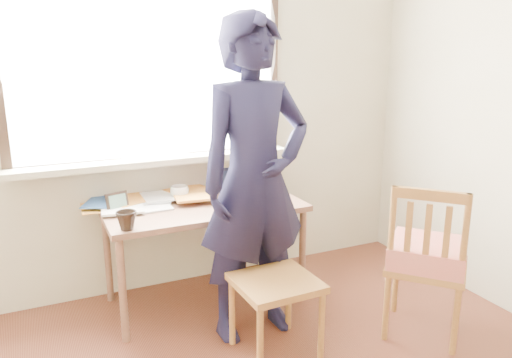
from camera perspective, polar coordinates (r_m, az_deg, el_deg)
name	(u,v)px	position (r m, az deg, el deg)	size (l,w,h in m)	color
room_shell	(321,50)	(1.75, 7.43, 14.42)	(3.52, 4.02, 2.61)	beige
desk	(204,215)	(3.24, -5.99, -4.13)	(1.25, 0.63, 0.67)	brown
laptop	(245,194)	(3.26, -1.32, -1.68)	(0.34, 0.29, 0.21)	black
mug_white	(180,193)	(3.33, -8.73, -1.59)	(0.12, 0.12, 0.09)	white
mug_dark	(127,221)	(2.84, -14.57, -4.62)	(0.11, 0.11, 0.11)	black
mouse	(270,198)	(3.28, 1.67, -2.19)	(0.10, 0.07, 0.04)	black
desk_clutter	(169,196)	(3.36, -9.89, -1.91)	(0.77, 0.56, 0.04)	#305A9E
book_a	(143,200)	(3.34, -12.84, -2.36)	(0.18, 0.24, 0.02)	white
book_b	(249,186)	(3.59, -0.78, -0.86)	(0.16, 0.22, 0.02)	white
picture_frame	(117,203)	(3.18, -15.58, -2.62)	(0.14, 0.05, 0.11)	black
work_chair	(276,291)	(2.77, 2.29, -12.68)	(0.44, 0.42, 0.44)	#9F6B34
side_chair	(427,256)	(3.06, 18.98, -8.35)	(0.59, 0.59, 0.93)	#9F6B34
person	(255,181)	(2.80, -0.13, -0.23)	(0.67, 0.44, 1.84)	black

